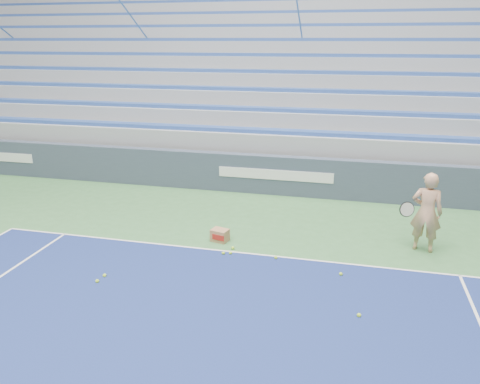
# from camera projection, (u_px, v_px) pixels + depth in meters

# --- Properties ---
(sponsor_barrier) EXTENTS (30.00, 0.32, 1.10)m
(sponsor_barrier) POSITION_uv_depth(u_px,v_px,m) (276.00, 175.00, 13.07)
(sponsor_barrier) COLOR #374153
(sponsor_barrier) RESTS_ON ground
(bleachers) EXTENTS (31.00, 9.15, 7.30)m
(bleachers) POSITION_uv_depth(u_px,v_px,m) (301.00, 89.00, 17.79)
(bleachers) COLOR #919499
(bleachers) RESTS_ON ground
(tennis_player) EXTENTS (0.95, 0.88, 1.67)m
(tennis_player) POSITION_uv_depth(u_px,v_px,m) (426.00, 212.00, 9.45)
(tennis_player) COLOR tan
(tennis_player) RESTS_ON ground
(ball_box) EXTENTS (0.41, 0.35, 0.27)m
(ball_box) POSITION_uv_depth(u_px,v_px,m) (220.00, 235.00, 10.11)
(ball_box) COLOR #9D6F4C
(ball_box) RESTS_ON ground
(tennis_ball_0) EXTENTS (0.07, 0.07, 0.07)m
(tennis_ball_0) POSITION_uv_depth(u_px,v_px,m) (341.00, 274.00, 8.64)
(tennis_ball_0) COLOR #B8ED30
(tennis_ball_0) RESTS_ON ground
(tennis_ball_1) EXTENTS (0.07, 0.07, 0.07)m
(tennis_ball_1) POSITION_uv_depth(u_px,v_px,m) (231.00, 253.00, 9.49)
(tennis_ball_1) COLOR #B8ED30
(tennis_ball_1) RESTS_ON ground
(tennis_ball_2) EXTENTS (0.07, 0.07, 0.07)m
(tennis_ball_2) POSITION_uv_depth(u_px,v_px,m) (233.00, 248.00, 9.72)
(tennis_ball_2) COLOR #B8ED30
(tennis_ball_2) RESTS_ON ground
(tennis_ball_3) EXTENTS (0.07, 0.07, 0.07)m
(tennis_ball_3) POSITION_uv_depth(u_px,v_px,m) (97.00, 281.00, 8.39)
(tennis_ball_3) COLOR #B8ED30
(tennis_ball_3) RESTS_ON ground
(tennis_ball_4) EXTENTS (0.07, 0.07, 0.07)m
(tennis_ball_4) POSITION_uv_depth(u_px,v_px,m) (223.00, 253.00, 9.49)
(tennis_ball_4) COLOR #B8ED30
(tennis_ball_4) RESTS_ON ground
(tennis_ball_5) EXTENTS (0.07, 0.07, 0.07)m
(tennis_ball_5) POSITION_uv_depth(u_px,v_px,m) (105.00, 275.00, 8.59)
(tennis_ball_5) COLOR #B8ED30
(tennis_ball_5) RESTS_ON ground
(tennis_ball_6) EXTENTS (0.07, 0.07, 0.07)m
(tennis_ball_6) POSITION_uv_depth(u_px,v_px,m) (276.00, 258.00, 9.30)
(tennis_ball_6) COLOR #B8ED30
(tennis_ball_6) RESTS_ON ground
(tennis_ball_7) EXTENTS (0.07, 0.07, 0.07)m
(tennis_ball_7) POSITION_uv_depth(u_px,v_px,m) (359.00, 315.00, 7.36)
(tennis_ball_7) COLOR #B8ED30
(tennis_ball_7) RESTS_ON ground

